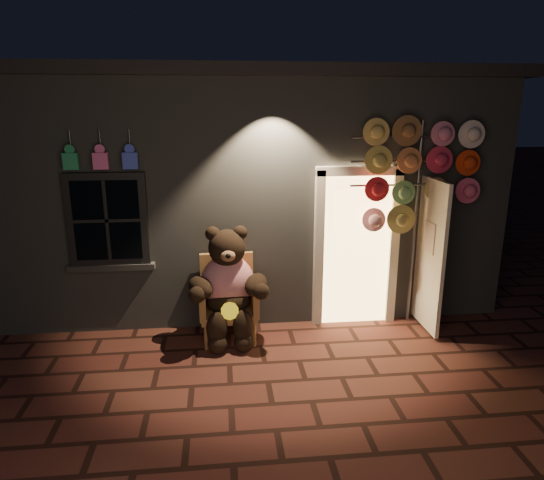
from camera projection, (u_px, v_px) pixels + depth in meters
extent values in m
plane|color=#552A20|center=(268.00, 382.00, 5.35)|extent=(60.00, 60.00, 0.00)
cube|color=slate|center=(246.00, 180.00, 8.75)|extent=(7.00, 5.00, 3.30)
cube|color=black|center=(245.00, 80.00, 8.29)|extent=(7.30, 5.30, 0.16)
cube|color=black|center=(108.00, 220.00, 6.14)|extent=(1.00, 0.10, 1.20)
cube|color=black|center=(107.00, 220.00, 6.12)|extent=(0.82, 0.06, 1.02)
cube|color=slate|center=(112.00, 267.00, 6.31)|extent=(1.10, 0.14, 0.08)
cube|color=#FFC972|center=(355.00, 249.00, 6.63)|extent=(0.92, 0.10, 2.10)
cube|color=beige|center=(319.00, 251.00, 6.54)|extent=(0.12, 0.12, 2.20)
cube|color=beige|center=(393.00, 249.00, 6.64)|extent=(0.12, 0.12, 2.20)
cube|color=beige|center=(360.00, 171.00, 6.30)|extent=(1.16, 0.12, 0.12)
cube|color=beige|center=(430.00, 255.00, 6.36)|extent=(0.05, 0.80, 2.00)
cube|color=#258953|center=(71.00, 161.00, 5.83)|extent=(0.18, 0.07, 0.20)
cylinder|color=#59595E|center=(70.00, 140.00, 5.82)|extent=(0.02, 0.02, 0.25)
cube|color=#DE5B97|center=(101.00, 161.00, 5.87)|extent=(0.18, 0.07, 0.20)
cylinder|color=#59595E|center=(100.00, 140.00, 5.86)|extent=(0.02, 0.02, 0.25)
cube|color=blue|center=(130.00, 161.00, 5.90)|extent=(0.18, 0.07, 0.20)
cylinder|color=#59595E|center=(130.00, 139.00, 5.89)|extent=(0.02, 0.02, 0.25)
cube|color=olive|center=(229.00, 311.00, 6.28)|extent=(0.72, 0.68, 0.10)
cube|color=olive|center=(227.00, 278.00, 6.48)|extent=(0.70, 0.11, 0.70)
cube|color=olive|center=(202.00, 299.00, 6.17)|extent=(0.10, 0.60, 0.40)
cube|color=olive|center=(254.00, 296.00, 6.26)|extent=(0.10, 0.60, 0.40)
cylinder|color=olive|center=(206.00, 337.00, 6.03)|extent=(0.05, 0.05, 0.32)
cylinder|color=olive|center=(254.00, 334.00, 6.11)|extent=(0.05, 0.05, 0.32)
cylinder|color=olive|center=(206.00, 319.00, 6.57)|extent=(0.05, 0.05, 0.32)
cylinder|color=olive|center=(250.00, 316.00, 6.65)|extent=(0.05, 0.05, 0.32)
ellipsoid|color=red|center=(228.00, 282.00, 6.23)|extent=(0.71, 0.58, 0.72)
ellipsoid|color=black|center=(228.00, 300.00, 6.21)|extent=(0.58, 0.50, 0.34)
sphere|color=black|center=(227.00, 248.00, 6.06)|extent=(0.48, 0.48, 0.47)
sphere|color=black|center=(212.00, 234.00, 6.01)|extent=(0.18, 0.18, 0.18)
sphere|color=black|center=(240.00, 233.00, 6.06)|extent=(0.18, 0.18, 0.18)
ellipsoid|color=#936342|center=(228.00, 256.00, 5.86)|extent=(0.19, 0.13, 0.15)
ellipsoid|color=black|center=(200.00, 288.00, 5.96)|extent=(0.42, 0.54, 0.26)
ellipsoid|color=black|center=(256.00, 285.00, 6.06)|extent=(0.40, 0.53, 0.26)
ellipsoid|color=black|center=(217.00, 328.00, 5.96)|extent=(0.26, 0.26, 0.45)
ellipsoid|color=black|center=(243.00, 327.00, 6.01)|extent=(0.26, 0.26, 0.45)
sphere|color=black|center=(218.00, 344.00, 5.95)|extent=(0.24, 0.24, 0.24)
sphere|color=black|center=(244.00, 342.00, 6.00)|extent=(0.24, 0.24, 0.24)
cylinder|color=yellow|center=(230.00, 311.00, 5.93)|extent=(0.23, 0.10, 0.21)
cylinder|color=#59595E|center=(415.00, 226.00, 6.52)|extent=(0.04, 0.04, 2.77)
cylinder|color=#59595E|center=(399.00, 137.00, 6.16)|extent=(1.23, 0.03, 0.03)
cylinder|color=#59595E|center=(398.00, 161.00, 6.24)|extent=(1.23, 0.03, 0.03)
cylinder|color=#59595E|center=(396.00, 185.00, 6.32)|extent=(1.23, 0.03, 0.03)
cylinder|color=#D8B159|center=(377.00, 133.00, 6.05)|extent=(0.35, 0.11, 0.35)
cylinder|color=brown|center=(409.00, 133.00, 6.07)|extent=(0.35, 0.11, 0.35)
cylinder|color=pink|center=(442.00, 133.00, 6.08)|extent=(0.35, 0.11, 0.35)
cylinder|color=#F0DAC8|center=(470.00, 133.00, 6.18)|extent=(0.35, 0.11, 0.35)
cylinder|color=tan|center=(376.00, 162.00, 6.12)|extent=(0.35, 0.11, 0.35)
cylinder|color=#D07842|center=(408.00, 162.00, 6.13)|extent=(0.35, 0.11, 0.35)
cylinder|color=#C82B49|center=(437.00, 161.00, 6.23)|extent=(0.35, 0.11, 0.35)
cylinder|color=red|center=(468.00, 161.00, 6.25)|extent=(0.35, 0.11, 0.35)
cylinder|color=red|center=(375.00, 191.00, 6.19)|extent=(0.35, 0.11, 0.35)
cylinder|color=#69AA69|center=(404.00, 190.00, 6.29)|extent=(0.35, 0.11, 0.35)
cylinder|color=tan|center=(436.00, 189.00, 6.30)|extent=(0.35, 0.11, 0.35)
cylinder|color=#F85A80|center=(467.00, 189.00, 6.31)|extent=(0.35, 0.11, 0.35)
cylinder|color=#D38887|center=(372.00, 217.00, 6.34)|extent=(0.35, 0.11, 0.35)
cylinder|color=#A5964D|center=(403.00, 217.00, 6.35)|extent=(0.35, 0.11, 0.35)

